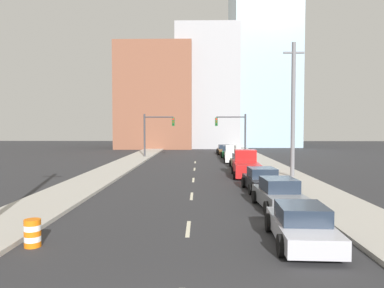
% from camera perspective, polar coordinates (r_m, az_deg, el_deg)
% --- Properties ---
extents(sidewalk_left, '(3.43, 96.33, 0.18)m').
position_cam_1_polar(sidewalk_left, '(55.06, -7.29, -1.54)').
color(sidewalk_left, '#ADA89E').
rests_on(sidewalk_left, ground).
extents(sidewalk_right, '(3.43, 96.33, 0.18)m').
position_cam_1_polar(sidewalk_right, '(54.94, 8.53, -1.56)').
color(sidewalk_right, '#ADA89E').
rests_on(sidewalk_right, ground).
extents(lane_stripe_at_9m, '(0.16, 2.40, 0.01)m').
position_cam_1_polar(lane_stripe_at_9m, '(15.48, -0.58, -12.76)').
color(lane_stripe_at_9m, beige).
rests_on(lane_stripe_at_9m, ground).
extents(lane_stripe_at_16m, '(0.16, 2.40, 0.01)m').
position_cam_1_polar(lane_stripe_at_16m, '(22.37, -0.06, -7.94)').
color(lane_stripe_at_16m, beige).
rests_on(lane_stripe_at_16m, ground).
extents(lane_stripe_at_23m, '(0.16, 2.40, 0.01)m').
position_cam_1_polar(lane_stripe_at_23m, '(28.97, 0.21, -5.50)').
color(lane_stripe_at_23m, beige).
rests_on(lane_stripe_at_23m, ground).
extents(lane_stripe_at_30m, '(0.16, 2.40, 0.01)m').
position_cam_1_polar(lane_stripe_at_30m, '(36.20, 0.38, -3.85)').
color(lane_stripe_at_30m, beige).
rests_on(lane_stripe_at_30m, ground).
extents(lane_stripe_at_37m, '(0.16, 2.40, 0.01)m').
position_cam_1_polar(lane_stripe_at_37m, '(43.14, 0.49, -2.80)').
color(lane_stripe_at_37m, beige).
rests_on(lane_stripe_at_37m, ground).
extents(building_brick_left, '(14.00, 16.00, 19.46)m').
position_cam_1_polar(building_brick_left, '(74.64, -5.37, 6.98)').
color(building_brick_left, brown).
rests_on(building_brick_left, ground).
extents(building_office_center, '(12.00, 20.00, 23.16)m').
position_cam_1_polar(building_office_center, '(78.33, 2.23, 8.15)').
color(building_office_center, '#99999E').
rests_on(building_office_center, ground).
extents(building_glass_right, '(13.00, 20.00, 38.20)m').
position_cam_1_polar(building_glass_right, '(84.41, 10.55, 12.86)').
color(building_glass_right, '#99B7CC').
rests_on(building_glass_right, ground).
extents(traffic_signal_left, '(4.09, 0.35, 5.77)m').
position_cam_1_polar(traffic_signal_left, '(49.48, -5.88, 2.22)').
color(traffic_signal_left, '#38383D').
rests_on(traffic_signal_left, ground).
extents(traffic_signal_right, '(4.09, 0.35, 5.77)m').
position_cam_1_polar(traffic_signal_right, '(49.36, 6.75, 2.22)').
color(traffic_signal_right, '#38383D').
rests_on(traffic_signal_right, ground).
extents(utility_pole_right_mid, '(1.60, 0.32, 10.66)m').
position_cam_1_polar(utility_pole_right_mid, '(30.42, 15.15, 5.10)').
color(utility_pole_right_mid, slate).
rests_on(utility_pole_right_mid, ground).
extents(traffic_barrel, '(0.56, 0.56, 0.95)m').
position_cam_1_polar(traffic_barrel, '(14.26, -23.13, -12.37)').
color(traffic_barrel, orange).
rests_on(traffic_barrel, ground).
extents(sedan_silver, '(2.28, 4.65, 1.38)m').
position_cam_1_polar(sedan_silver, '(14.02, 16.35, -11.81)').
color(sedan_silver, '#B2B2BC').
rests_on(sedan_silver, ground).
extents(sedan_gray, '(2.28, 4.65, 1.54)m').
position_cam_1_polar(sedan_gray, '(19.43, 13.10, -7.55)').
color(sedan_gray, slate).
rests_on(sedan_gray, ground).
extents(sedan_black, '(2.29, 4.43, 1.49)m').
position_cam_1_polar(sedan_black, '(24.42, 10.63, -5.47)').
color(sedan_black, black).
rests_on(sedan_black, ground).
extents(pickup_truck_red, '(2.43, 5.34, 2.18)m').
position_cam_1_polar(pickup_truck_red, '(31.23, 8.21, -3.33)').
color(pickup_truck_red, red).
rests_on(pickup_truck_red, ground).
extents(sedan_tan, '(2.07, 4.76, 1.43)m').
position_cam_1_polar(sedan_tan, '(37.37, 7.47, -2.67)').
color(sedan_tan, tan).
rests_on(sedan_tan, ground).
extents(pickup_truck_white, '(2.48, 6.07, 1.90)m').
position_cam_1_polar(pickup_truck_white, '(44.28, 6.30, -1.68)').
color(pickup_truck_white, silver).
rests_on(pickup_truck_white, ground).
extents(sedan_green, '(2.22, 4.77, 1.53)m').
position_cam_1_polar(sedan_green, '(50.55, 5.58, -1.22)').
color(sedan_green, '#1E6033').
rests_on(sedan_green, ground).
extents(sedan_brown, '(2.21, 4.72, 1.41)m').
position_cam_1_polar(sedan_brown, '(55.98, 4.94, -0.88)').
color(sedan_brown, brown).
rests_on(sedan_brown, ground).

